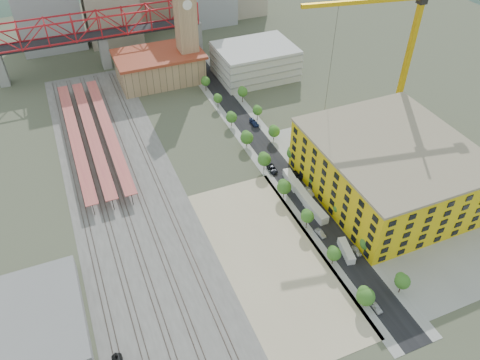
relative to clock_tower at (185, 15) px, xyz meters
name	(u,v)px	position (x,y,z in m)	size (l,w,h in m)	color
ground	(241,186)	(-8.00, -79.99, -28.70)	(400.00, 400.00, 0.00)	#474C38
ballast_strip	(122,182)	(-44.00, -62.49, -28.67)	(36.00, 165.00, 0.06)	#605E59
dirt_lot	(272,257)	(-12.00, -111.49, -28.67)	(28.00, 67.00, 0.06)	tan
street_asphalt	(266,151)	(8.00, -64.99, -28.67)	(12.00, 170.00, 0.06)	black
sidewalk_west	(252,154)	(2.50, -64.99, -28.68)	(3.00, 170.00, 0.04)	gray
sidewalk_east	(280,147)	(13.50, -64.99, -28.68)	(3.00, 170.00, 0.04)	gray
construction_pad	(391,189)	(37.00, -99.99, -28.67)	(50.00, 90.00, 0.06)	gray
rail_tracks	(117,183)	(-45.80, -62.49, -28.55)	(26.56, 160.00, 0.18)	#382B23
platform_canopies	(92,133)	(-49.00, -34.99, -24.70)	(16.00, 80.00, 4.12)	#CC604E
station_hall	(160,67)	(-13.00, 2.01, -22.03)	(38.00, 24.00, 13.10)	tan
clock_tower	(185,15)	(0.00, 0.00, 0.00)	(12.00, 12.00, 52.00)	tan
parking_garage	(255,61)	(28.00, -9.99, -21.70)	(34.00, 26.00, 14.00)	silver
truss_bridge	(100,28)	(-33.00, 25.01, -9.83)	(94.00, 9.60, 25.60)	gray
construction_building	(389,169)	(34.00, -99.99, -19.29)	(44.60, 50.60, 18.80)	gold
warehouse	(37,322)	(-74.00, -109.99, -26.20)	(22.00, 32.00, 5.00)	gray
street_trees	(278,166)	(8.00, -74.99, -28.70)	(15.40, 124.40, 8.00)	#386A1F
distant_hills	(173,62)	(37.28, 180.01, -108.23)	(647.00, 264.00, 227.00)	#4C6B59
tower_crane	(402,40)	(54.91, -69.95, 7.58)	(54.50, 11.82, 58.78)	gold
site_trailer_a	(346,251)	(8.00, -118.25, -27.53)	(2.25, 8.56, 2.34)	silver
site_trailer_b	(316,211)	(8.00, -100.93, -27.27)	(2.74, 10.41, 2.85)	silver
site_trailer_c	(300,192)	(8.00, -91.12, -27.34)	(2.60, 9.88, 2.70)	silver
site_trailer_d	(292,180)	(8.00, -84.89, -27.37)	(2.56, 9.72, 2.66)	silver
car_0	(376,307)	(5.00, -136.87, -28.00)	(1.65, 4.09, 1.39)	silver
car_1	(321,233)	(5.00, -109.21, -28.03)	(1.40, 4.02, 1.32)	gray
car_2	(272,169)	(5.00, -76.36, -27.92)	(2.58, 5.59, 1.55)	black
car_3	(265,159)	(5.00, -70.29, -27.94)	(2.12, 5.23, 1.52)	navy
car_4	(357,251)	(11.00, -119.09, -28.02)	(1.59, 3.95, 1.34)	silver
car_5	(309,192)	(11.00, -91.69, -27.99)	(1.50, 4.31, 1.42)	#AEAFB4
car_6	(297,176)	(11.00, -82.87, -27.99)	(2.33, 5.06, 1.41)	black
car_7	(254,123)	(11.00, -47.48, -27.92)	(2.17, 5.33, 1.55)	#1A274E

